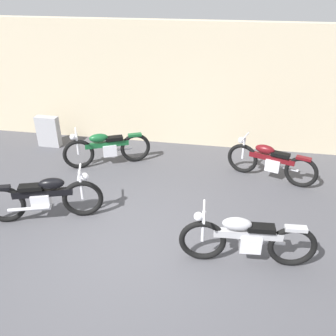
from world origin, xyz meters
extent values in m
plane|color=#47474C|center=(0.00, 0.00, 0.00)|extent=(40.00, 40.00, 0.00)
cube|color=beige|center=(0.00, 4.17, 1.48)|extent=(18.00, 0.30, 2.97)
cube|color=#9E9EA3|center=(-2.93, 3.32, 0.39)|extent=(0.57, 0.22, 0.78)
torus|color=black|center=(-1.72, 2.32, 0.35)|extent=(0.66, 0.37, 0.69)
torus|color=black|center=(-0.56, 2.87, 0.35)|extent=(0.66, 0.37, 0.69)
cube|color=silver|center=(-1.10, 2.62, 0.37)|extent=(0.36, 0.30, 0.27)
cube|color=#145128|center=(-1.14, 2.60, 0.52)|extent=(0.92, 0.50, 0.11)
ellipsoid|color=#145128|center=(-1.30, 2.52, 0.69)|extent=(0.46, 0.35, 0.19)
cube|color=black|center=(-0.99, 2.67, 0.64)|extent=(0.42, 0.32, 0.08)
cube|color=#145128|center=(-0.56, 2.87, 0.67)|extent=(0.32, 0.23, 0.06)
cylinder|color=silver|center=(-1.72, 2.32, 0.61)|extent=(0.05, 0.05, 0.52)
cylinder|color=silver|center=(-1.72, 2.32, 0.87)|extent=(0.26, 0.51, 0.03)
sphere|color=silver|center=(-1.79, 2.29, 0.77)|extent=(0.13, 0.13, 0.13)
cylinder|color=silver|center=(-0.97, 2.80, 0.30)|extent=(0.63, 0.33, 0.06)
torus|color=black|center=(1.26, -0.13, 0.36)|extent=(0.72, 0.14, 0.71)
torus|color=black|center=(2.58, -0.03, 0.36)|extent=(0.72, 0.14, 0.71)
cube|color=silver|center=(1.97, -0.08, 0.38)|extent=(0.33, 0.22, 0.27)
cube|color=#ADADB2|center=(1.92, -0.08, 0.53)|extent=(1.01, 0.17, 0.12)
ellipsoid|color=#ADADB2|center=(1.74, -0.09, 0.71)|extent=(0.44, 0.23, 0.20)
cube|color=black|center=(2.09, -0.07, 0.66)|extent=(0.40, 0.20, 0.08)
cube|color=#ADADB2|center=(2.58, -0.03, 0.69)|extent=(0.32, 0.14, 0.06)
cylinder|color=silver|center=(1.26, -0.13, 0.63)|extent=(0.05, 0.05, 0.54)
cylinder|color=silver|center=(1.26, -0.13, 0.89)|extent=(0.08, 0.57, 0.04)
sphere|color=silver|center=(1.18, -0.13, 0.80)|extent=(0.14, 0.14, 0.14)
cylinder|color=silver|center=(2.15, 0.05, 0.31)|extent=(0.69, 0.11, 0.06)
torus|color=black|center=(-0.94, 0.63, 0.36)|extent=(0.72, 0.31, 0.72)
torus|color=black|center=(-2.22, 0.22, 0.36)|extent=(0.72, 0.31, 0.72)
cube|color=silver|center=(-1.63, 0.41, 0.38)|extent=(0.36, 0.29, 0.28)
cube|color=black|center=(-1.58, 0.43, 0.54)|extent=(1.00, 0.41, 0.12)
ellipsoid|color=black|center=(-1.41, 0.48, 0.72)|extent=(0.48, 0.32, 0.20)
cube|color=black|center=(-1.75, 0.37, 0.67)|extent=(0.43, 0.29, 0.08)
cube|color=black|center=(-2.22, 0.22, 0.70)|extent=(0.34, 0.21, 0.06)
cylinder|color=silver|center=(-0.94, 0.63, 0.63)|extent=(0.06, 0.06, 0.54)
cylinder|color=silver|center=(-0.94, 0.63, 0.91)|extent=(0.21, 0.56, 0.04)
sphere|color=silver|center=(-0.87, 0.66, 0.81)|extent=(0.14, 0.14, 0.14)
cylinder|color=silver|center=(-1.78, 0.24, 0.31)|extent=(0.68, 0.27, 0.06)
torus|color=black|center=(1.87, 2.77, 0.34)|extent=(0.66, 0.30, 0.67)
torus|color=black|center=(3.04, 2.36, 0.34)|extent=(0.66, 0.30, 0.67)
cube|color=silver|center=(2.50, 2.55, 0.35)|extent=(0.34, 0.27, 0.26)
cube|color=#590F14|center=(2.45, 2.57, 0.50)|extent=(0.92, 0.40, 0.11)
ellipsoid|color=#590F14|center=(2.30, 2.62, 0.67)|extent=(0.44, 0.31, 0.18)
cube|color=black|center=(2.61, 2.51, 0.62)|extent=(0.40, 0.28, 0.07)
cube|color=#590F14|center=(3.04, 2.36, 0.65)|extent=(0.31, 0.20, 0.06)
cylinder|color=silver|center=(1.87, 2.77, 0.59)|extent=(0.05, 0.05, 0.51)
cylinder|color=silver|center=(1.87, 2.77, 0.84)|extent=(0.21, 0.51, 0.03)
sphere|color=silver|center=(1.80, 2.80, 0.75)|extent=(0.13, 0.13, 0.13)
cylinder|color=silver|center=(2.71, 2.59, 0.29)|extent=(0.63, 0.27, 0.06)
camera|label=1|loc=(1.49, -4.38, 3.92)|focal=38.52mm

